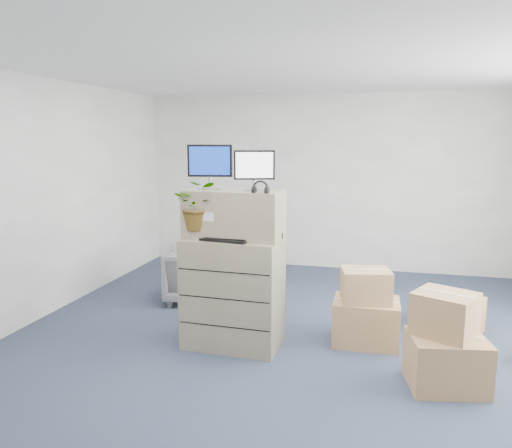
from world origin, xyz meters
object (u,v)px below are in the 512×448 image
Objects in this scene: monitor_left at (210,164)px; keyboard at (225,240)px; office_chair at (195,271)px; monitor_right at (254,168)px; potted_plant at (199,212)px; water_bottle at (246,223)px; filing_cabinet_lower at (233,292)px.

keyboard is at bearing -54.04° from monitor_left.
office_chair is (-0.65, 1.17, -1.46)m from monitor_left.
potted_plant is at bearing 173.60° from monitor_right.
potted_plant is 0.73× the size of office_chair.
water_bottle is 0.38× the size of office_chair.
monitor_right is at bearing -17.08° from monitor_left.
potted_plant is 1.77m from office_chair.
keyboard is (0.22, -0.22, -0.71)m from monitor_left.
filing_cabinet_lower is 3.81× the size of water_bottle.
water_bottle is 0.53× the size of potted_plant.
potted_plant reaches higher than keyboard.
office_chair is (-0.87, 1.39, -0.74)m from keyboard.
office_chair is at bearing 114.22° from monitor_right.
office_chair is at bearing 131.64° from keyboard.
keyboard is 1.80m from office_chair.
monitor_right is (0.47, -0.06, -0.03)m from monitor_left.
monitor_right is 0.75m from keyboard.
monitor_left is at bearing 104.24° from office_chair.
potted_plant is at bearing -160.30° from water_bottle.
filing_cabinet_lower is at bearing 84.94° from keyboard.
potted_plant is (-0.44, -0.16, 0.12)m from water_bottle.
monitor_right is 0.70× the size of potted_plant.
office_chair is at bearing 127.84° from filing_cabinet_lower.
water_bottle reaches higher than filing_cabinet_lower.
keyboard is 0.39m from potted_plant.
keyboard is 0.62× the size of office_chair.
monitor_right is 0.56m from water_bottle.
potted_plant is at bearing -120.62° from monitor_left.
water_bottle is at bearing -11.89° from monitor_left.
monitor_left is 0.48m from monitor_right.
water_bottle is (0.15, 0.20, 0.13)m from keyboard.
monitor_left is 1.98m from office_chair.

